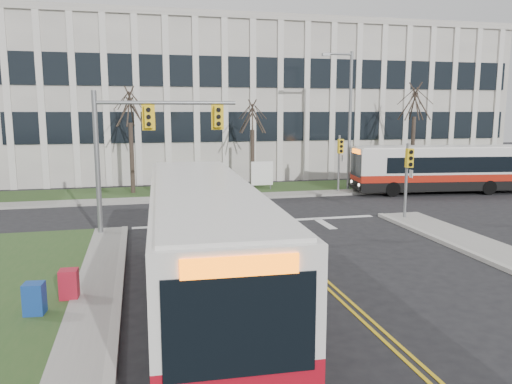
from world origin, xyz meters
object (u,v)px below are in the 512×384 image
object	(u,v)px
newspaper_box_blue	(35,301)
newspaper_box_red	(69,286)
streetlight	(348,113)
directory_sign	(262,174)
bus_main	(203,247)
bus_cross	(440,170)

from	to	relation	value
newspaper_box_blue	newspaper_box_red	xyz separation A→B (m)	(0.73, 0.97, 0.00)
streetlight	newspaper_box_red	size ratio (longest dim) A/B	9.68
directory_sign	newspaper_box_blue	bearing A→B (deg)	-119.56
streetlight	newspaper_box_blue	xyz separation A→B (m)	(-16.37, -17.82, -4.72)
bus_main	bus_cross	bearing A→B (deg)	43.95
directory_sign	newspaper_box_red	distance (m)	20.79
streetlight	bus_main	xyz separation A→B (m)	(-11.97, -17.95, -3.53)
newspaper_box_red	newspaper_box_blue	bearing A→B (deg)	-123.92
streetlight	bus_cross	world-z (taller)	streetlight
directory_sign	bus_main	distance (m)	20.31
streetlight	bus_main	size ratio (longest dim) A/B	0.74
newspaper_box_blue	directory_sign	bearing A→B (deg)	66.72
newspaper_box_blue	bus_cross	bearing A→B (deg)	41.62
directory_sign	bus_main	world-z (taller)	bus_main
streetlight	bus_cross	distance (m)	7.10
bus_main	newspaper_box_red	world-z (taller)	bus_main
directory_sign	newspaper_box_blue	distance (m)	21.99
streetlight	bus_main	distance (m)	21.86
directory_sign	bus_main	bearing A→B (deg)	-108.50
directory_sign	bus_cross	world-z (taller)	bus_cross
bus_main	newspaper_box_blue	size ratio (longest dim) A/B	13.17
newspaper_box_blue	newspaper_box_red	world-z (taller)	same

